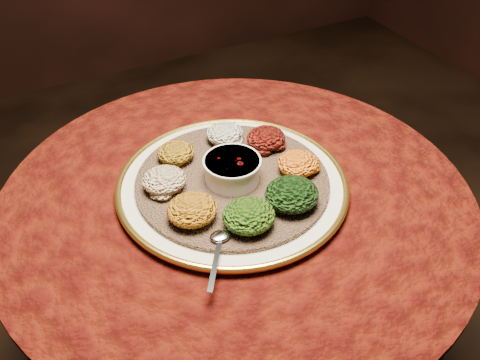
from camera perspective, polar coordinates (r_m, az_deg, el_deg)
name	(u,v)px	position (r m, az deg, el deg)	size (l,w,h in m)	color
table	(236,255)	(1.21, -0.39, -8.01)	(0.96, 0.96, 0.73)	black
platter	(232,185)	(1.08, -0.82, -0.56)	(0.53, 0.53, 0.02)	beige
injera	(232,181)	(1.08, -0.83, -0.12)	(0.39, 0.39, 0.01)	brown
stew_bowl	(232,168)	(1.06, -0.84, 1.26)	(0.12, 0.12, 0.05)	white
spoon	(220,240)	(0.94, -2.16, -6.44)	(0.09, 0.12, 0.01)	silver
portion_ayib	(225,133)	(1.17, -1.65, 5.00)	(0.08, 0.08, 0.04)	beige
portion_kitfo	(266,138)	(1.15, 2.79, 4.49)	(0.08, 0.08, 0.04)	black
portion_tikil	(298,163)	(1.09, 6.19, 1.76)	(0.08, 0.08, 0.04)	#C47610
portion_gomen	(292,194)	(1.00, 5.55, -1.52)	(0.10, 0.10, 0.05)	black
portion_mixveg	(249,216)	(0.96, 0.94, -3.82)	(0.10, 0.09, 0.05)	#9A3009
portion_kik	(192,210)	(0.97, -5.12, -3.16)	(0.09, 0.09, 0.05)	#A9670E
portion_timatim	(164,180)	(1.05, -8.09, -0.01)	(0.09, 0.08, 0.04)	maroon
portion_shiro	(176,152)	(1.12, -6.87, 2.94)	(0.08, 0.07, 0.04)	#9A6912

